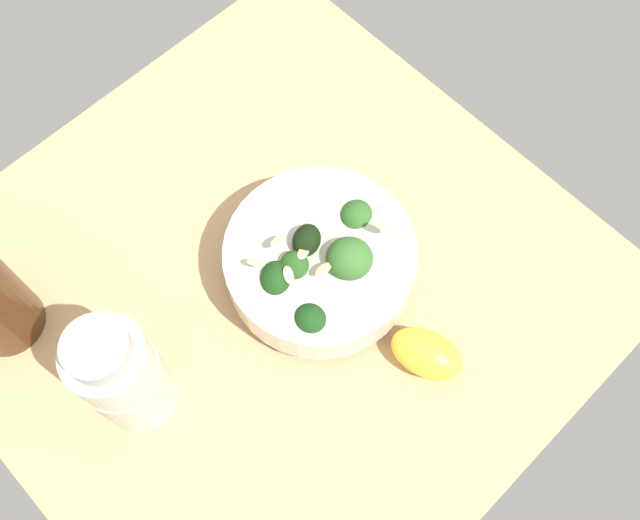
% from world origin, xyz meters
% --- Properties ---
extents(ground_plane, '(0.61, 0.61, 0.04)m').
position_xyz_m(ground_plane, '(0.00, 0.00, -0.02)').
color(ground_plane, tan).
extents(bowl_of_broccoli, '(0.19, 0.19, 0.09)m').
position_xyz_m(bowl_of_broccoli, '(-0.03, -0.04, 0.04)').
color(bowl_of_broccoli, silver).
rests_on(bowl_of_broccoli, ground_plane).
extents(lemon_wedge, '(0.08, 0.07, 0.04)m').
position_xyz_m(lemon_wedge, '(-0.17, -0.05, 0.02)').
color(lemon_wedge, yellow).
rests_on(lemon_wedge, ground_plane).
extents(bottle_tall, '(0.07, 0.07, 0.17)m').
position_xyz_m(bottle_tall, '(0.00, 0.17, 0.08)').
color(bottle_tall, beige).
rests_on(bottle_tall, ground_plane).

